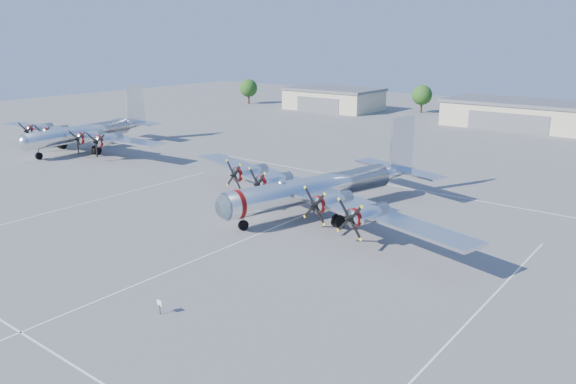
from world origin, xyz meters
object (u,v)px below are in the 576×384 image
Objects in this scene: hangar_center at (519,114)px; tree_far_west at (249,88)px; bomber_west at (87,150)px; info_placard at (160,304)px; tree_west at (422,95)px; hangar_west at (334,99)px; main_bomber_b29 at (321,212)px.

tree_far_west is at bearing -176.76° from hangar_center.
info_placard is (53.58, -29.21, 0.73)m from bomber_west.
hangar_west is at bearing -158.11° from tree_west.
hangar_center reaches higher than info_placard.
tree_west is 109.20m from info_placard.
main_bomber_b29 reaches higher than info_placard.
tree_far_west reaches higher than hangar_center.
info_placard is (4.31, -25.36, 0.73)m from main_bomber_b29.
hangar_west and hangar_center have the same top height.
tree_west is (45.00, 12.00, 0.00)m from tree_far_west.
tree_far_west is 6.44× the size of info_placard.
tree_far_west is 67.37m from bomber_west.
bomber_west reaches higher than info_placard.
bomber_west is at bearing -92.97° from hangar_west.
tree_far_west is (-70.00, -3.96, 1.51)m from hangar_center.
tree_west is at bearing 14.93° from tree_far_west.
hangar_west is 21.93× the size of info_placard.
tree_far_west is 119.51m from info_placard.
hangar_west is at bearing 9.01° from tree_far_west.
hangar_center is 4.31× the size of tree_far_west.
main_bomber_b29 is at bearing 105.98° from info_placard.
info_placard is at bearing -74.00° from tree_west.
main_bomber_b29 is at bearing -9.14° from bomber_west.
tree_far_west reaches higher than main_bomber_b29.
info_placard is at bearing -64.68° from main_bomber_b29.
hangar_west is 3.40× the size of tree_far_west.
tree_far_west reaches higher than bomber_west.
hangar_west is 84.95m from main_bomber_b29.
hangar_center is at bearing -0.00° from hangar_west.
main_bomber_b29 is (0.77, -71.51, -2.71)m from hangar_center.
info_placard is at bearing -33.28° from bomber_west.
bomber_west is at bearing 157.74° from info_placard.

